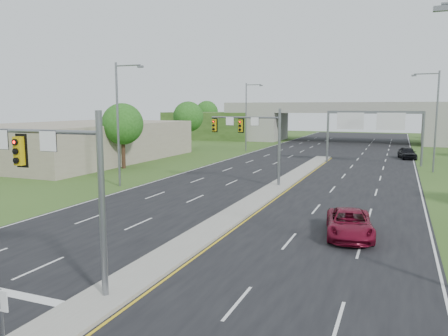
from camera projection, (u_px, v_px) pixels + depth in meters
name	position (u px, v px, depth m)	size (l,w,h in m)	color
ground	(106.00, 299.00, 16.29)	(240.00, 240.00, 0.00)	#2E491A
road	(302.00, 172.00, 48.45)	(24.00, 160.00, 0.02)	black
median	(273.00, 190.00, 37.41)	(2.00, 54.00, 0.16)	gray
lane_markings	(283.00, 180.00, 43.08)	(23.72, 160.00, 0.01)	gold
signal_mast_near	(50.00, 171.00, 16.41)	(6.62, 0.60, 7.00)	slate
signal_mast_far	(255.00, 134.00, 39.38)	(6.62, 0.60, 7.00)	slate
keep_right_sign	(1.00, 313.00, 11.92)	(0.60, 0.13, 2.20)	slate
sign_gantry	(373.00, 122.00, 54.37)	(11.58, 0.44, 6.67)	slate
overpass	(348.00, 125.00, 89.31)	(80.00, 14.00, 8.10)	gray
lightpole_l_mid	(120.00, 119.00, 38.74)	(2.85, 0.25, 11.00)	slate
lightpole_l_far	(247.00, 114.00, 70.90)	(2.85, 0.25, 11.00)	slate
lightpole_r_far	(434.00, 117.00, 47.29)	(2.85, 0.25, 11.00)	slate
tree_l_near	(123.00, 124.00, 50.54)	(4.80, 4.80, 7.60)	#382316
tree_l_mid	(188.00, 117.00, 74.94)	(5.20, 5.20, 8.12)	#382316
tree_back_a	(207.00, 112.00, 115.91)	(6.00, 6.00, 8.85)	#382316
tree_back_b	(257.00, 114.00, 110.78)	(5.60, 5.60, 8.32)	#382316
commercial_building	(83.00, 142.00, 59.20)	(18.00, 30.00, 5.00)	gray
car_far_a	(349.00, 224.00, 24.04)	(2.41, 5.23, 1.45)	maroon
car_far_c	(407.00, 153.00, 60.60)	(1.93, 4.79, 1.63)	black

